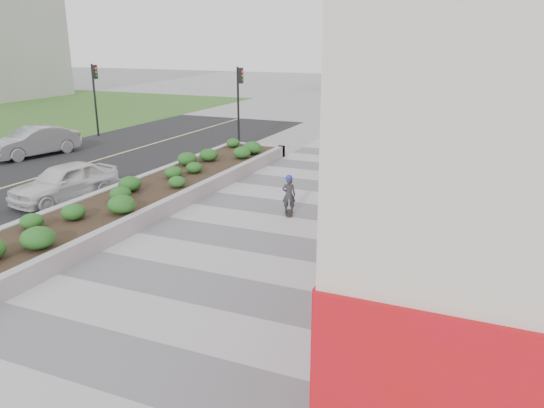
{
  "coord_description": "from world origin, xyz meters",
  "views": [
    {
      "loc": [
        5.61,
        -7.92,
        5.58
      ],
      "look_at": [
        -0.07,
        5.26,
        1.1
      ],
      "focal_mm": 35.0,
      "sensor_mm": 36.0,
      "label": 1
    }
  ],
  "objects_px": {
    "traffic_signal_far": "(95,89)",
    "planter": "(151,191)",
    "car_silver": "(34,142)",
    "skateboarder": "(289,195)",
    "traffic_signal_near": "(239,95)",
    "car_white": "(65,182)"
  },
  "relations": [
    {
      "from": "traffic_signal_far",
      "to": "car_white",
      "type": "height_order",
      "value": "traffic_signal_far"
    },
    {
      "from": "planter",
      "to": "car_silver",
      "type": "height_order",
      "value": "car_silver"
    },
    {
      "from": "skateboarder",
      "to": "car_silver",
      "type": "height_order",
      "value": "car_silver"
    },
    {
      "from": "skateboarder",
      "to": "car_white",
      "type": "distance_m",
      "value": 8.18
    },
    {
      "from": "skateboarder",
      "to": "car_silver",
      "type": "xyz_separation_m",
      "value": [
        -15.02,
        3.61,
        0.03
      ]
    },
    {
      "from": "traffic_signal_far",
      "to": "car_silver",
      "type": "distance_m",
      "value": 6.18
    },
    {
      "from": "planter",
      "to": "car_white",
      "type": "distance_m",
      "value": 3.17
    },
    {
      "from": "car_silver",
      "to": "planter",
      "type": "bearing_deg",
      "value": -9.72
    },
    {
      "from": "car_white",
      "to": "car_silver",
      "type": "bearing_deg",
      "value": 153.78
    },
    {
      "from": "traffic_signal_near",
      "to": "traffic_signal_far",
      "type": "distance_m",
      "value": 9.21
    },
    {
      "from": "traffic_signal_far",
      "to": "skateboarder",
      "type": "xyz_separation_m",
      "value": [
        15.94,
        -9.38,
        -2.06
      ]
    },
    {
      "from": "car_white",
      "to": "planter",
      "type": "bearing_deg",
      "value": 28.79
    },
    {
      "from": "car_silver",
      "to": "traffic_signal_far",
      "type": "bearing_deg",
      "value": 112.4
    },
    {
      "from": "traffic_signal_near",
      "to": "car_white",
      "type": "distance_m",
      "value": 11.75
    },
    {
      "from": "traffic_signal_far",
      "to": "car_silver",
      "type": "relative_size",
      "value": 0.95
    },
    {
      "from": "car_silver",
      "to": "traffic_signal_near",
      "type": "bearing_deg",
      "value": 50.38
    },
    {
      "from": "traffic_signal_near",
      "to": "planter",
      "type": "bearing_deg",
      "value": -80.65
    },
    {
      "from": "planter",
      "to": "traffic_signal_far",
      "type": "bearing_deg",
      "value": 137.54
    },
    {
      "from": "traffic_signal_far",
      "to": "planter",
      "type": "bearing_deg",
      "value": -42.46
    },
    {
      "from": "skateboarder",
      "to": "car_white",
      "type": "bearing_deg",
      "value": 168.97
    },
    {
      "from": "traffic_signal_far",
      "to": "car_white",
      "type": "xyz_separation_m",
      "value": [
        7.93,
        -10.99,
        -2.08
      ]
    },
    {
      "from": "traffic_signal_near",
      "to": "skateboarder",
      "type": "distance_m",
      "value": 12.14
    }
  ]
}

